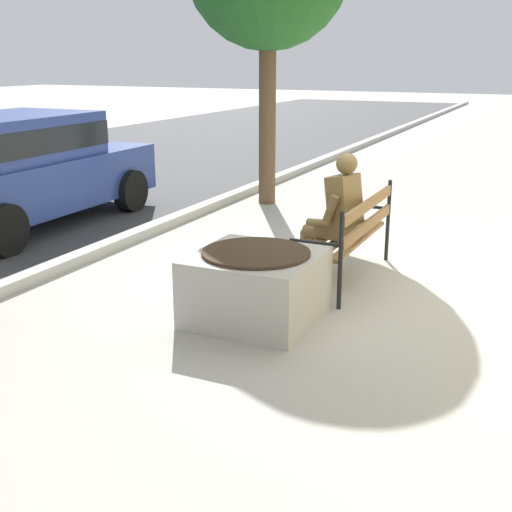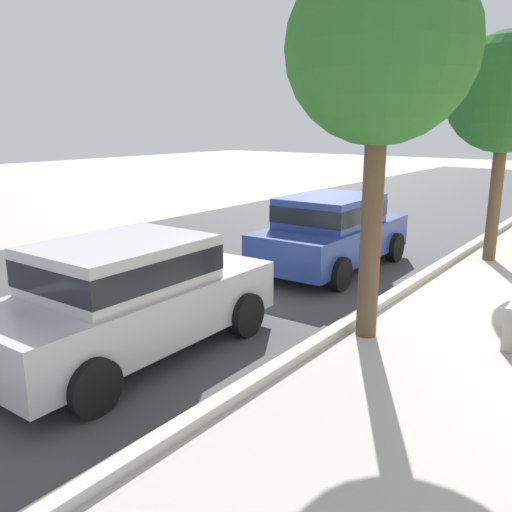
% 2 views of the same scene
% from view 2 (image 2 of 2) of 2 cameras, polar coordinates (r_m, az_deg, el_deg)
% --- Properties ---
extents(street_surface, '(60.00, 9.00, 0.01)m').
position_cam_2_polar(street_surface, '(12.56, -4.12, 0.19)').
color(street_surface, '#424244').
rests_on(street_surface, ground).
extents(curb_stone, '(60.00, 0.20, 0.12)m').
position_cam_2_polar(curb_stone, '(10.24, 15.76, -3.20)').
color(curb_stone, '#B2AFA8').
rests_on(curb_stone, ground).
extents(street_tree_near_bench, '(2.49, 2.49, 5.19)m').
position_cam_2_polar(street_tree_near_bench, '(7.49, 13.21, 20.62)').
color(street_tree_near_bench, brown).
rests_on(street_tree_near_bench, ground).
extents(street_tree_down_street, '(2.52, 2.52, 4.89)m').
position_cam_2_polar(street_tree_down_street, '(12.84, 25.25, 15.45)').
color(street_tree_down_street, brown).
rests_on(street_tree_down_street, ground).
extents(parked_car_silver, '(4.13, 1.99, 1.56)m').
position_cam_2_polar(parked_car_silver, '(7.13, -13.44, -3.96)').
color(parked_car_silver, '#B7B7BC').
rests_on(parked_car_silver, ground).
extents(parked_car_blue, '(4.13, 1.99, 1.56)m').
position_cam_2_polar(parked_car_blue, '(11.23, 8.13, 2.80)').
color(parked_car_blue, navy).
rests_on(parked_car_blue, ground).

